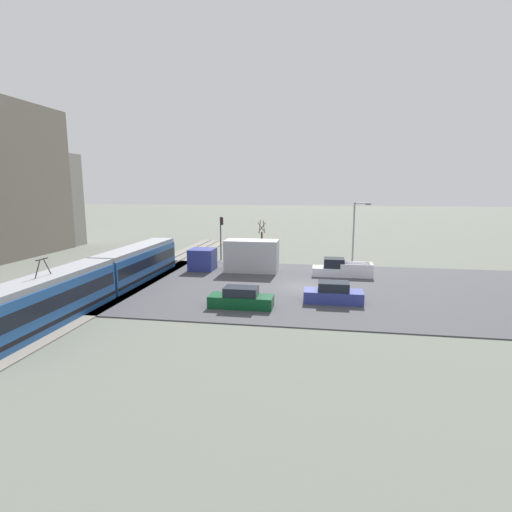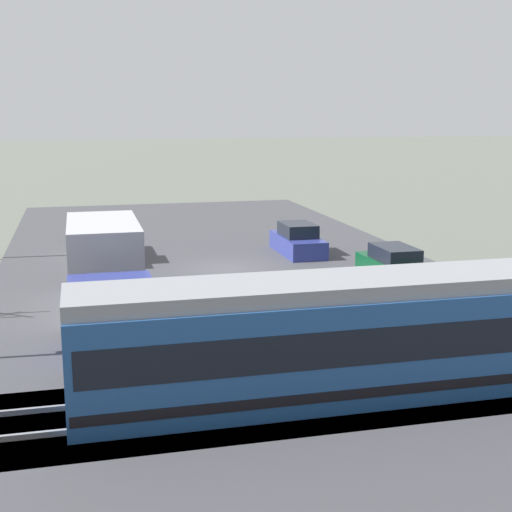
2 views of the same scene
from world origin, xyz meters
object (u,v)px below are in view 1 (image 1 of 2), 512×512
object	(u,v)px
light_rail_tram	(101,278)
pickup_truck	(341,269)
street_tree	(262,241)
no_parking_sign	(278,249)
sedan_car_1	(241,299)
sedan_car_0	(333,294)
traffic_light_pole	(221,232)
street_lamp_near_crossing	(356,227)
box_truck	(240,257)

from	to	relation	value
light_rail_tram	pickup_truck	size ratio (longest dim) A/B	4.44
street_tree	no_parking_sign	size ratio (longest dim) A/B	2.34
street_tree	sedan_car_1	bearing A→B (deg)	-175.78
pickup_truck	sedan_car_0	bearing A→B (deg)	174.08
light_rail_tram	street_tree	xyz separation A→B (m)	(19.41, -10.15, 0.59)
traffic_light_pole	street_lamp_near_crossing	bearing A→B (deg)	-81.83
street_lamp_near_crossing	light_rail_tram	bearing A→B (deg)	133.25
light_rail_tram	sedan_car_0	distance (m)	18.49
sedan_car_1	traffic_light_pole	size ratio (longest dim) A/B	0.90
pickup_truck	traffic_light_pole	bearing A→B (deg)	64.17
box_truck	traffic_light_pole	size ratio (longest dim) A/B	1.78
light_rail_tram	sedan_car_0	bearing A→B (deg)	-85.41
traffic_light_pole	street_tree	bearing A→B (deg)	-71.81
pickup_truck	sedan_car_1	size ratio (longest dim) A/B	1.24
light_rail_tram	street_tree	distance (m)	21.92
sedan_car_0	box_truck	bearing A→B (deg)	42.80
pickup_truck	traffic_light_pole	world-z (taller)	traffic_light_pole
box_truck	sedan_car_0	world-z (taller)	box_truck
sedan_car_1	street_tree	bearing A→B (deg)	-175.78
box_truck	traffic_light_pole	world-z (taller)	traffic_light_pole
traffic_light_pole	sedan_car_1	bearing A→B (deg)	-161.60
light_rail_tram	no_parking_sign	size ratio (longest dim) A/B	12.52
box_truck	street_lamp_near_crossing	world-z (taller)	street_lamp_near_crossing
pickup_truck	street_tree	xyz separation A→B (m)	(8.33, 9.25, 1.47)
box_truck	street_lamp_near_crossing	xyz separation A→B (m)	(8.45, -12.48, 2.51)
traffic_light_pole	no_parking_sign	distance (m)	7.28
no_parking_sign	light_rail_tram	bearing A→B (deg)	147.93
street_tree	street_lamp_near_crossing	bearing A→B (deg)	-86.23
street_lamp_near_crossing	no_parking_sign	size ratio (longest dim) A/B	3.38
pickup_truck	no_parking_sign	bearing A→B (deg)	40.79
sedan_car_0	street_lamp_near_crossing	bearing A→B (deg)	-9.16
sedan_car_0	street_lamp_near_crossing	xyz separation A→B (m)	(18.68, -3.01, 3.38)
box_truck	traffic_light_pole	distance (m)	7.32
traffic_light_pole	street_lamp_near_crossing	world-z (taller)	street_lamp_near_crossing
sedan_car_0	no_parking_sign	size ratio (longest dim) A/B	2.15
light_rail_tram	sedan_car_0	world-z (taller)	light_rail_tram
sedan_car_1	light_rail_tram	bearing A→B (deg)	-94.29
street_tree	no_parking_sign	world-z (taller)	street_tree
pickup_truck	sedan_car_0	size ratio (longest dim) A/B	1.31
street_lamp_near_crossing	sedan_car_0	bearing A→B (deg)	170.84
light_rail_tram	traffic_light_pole	bearing A→B (deg)	-16.88
box_truck	street_tree	size ratio (longest dim) A/B	1.93
sedan_car_1	traffic_light_pole	world-z (taller)	traffic_light_pole
box_truck	sedan_car_0	bearing A→B (deg)	-137.20
sedan_car_0	traffic_light_pole	distance (m)	21.08
street_lamp_near_crossing	pickup_truck	bearing A→B (deg)	167.47
box_truck	sedan_car_0	size ratio (longest dim) A/B	2.10
light_rail_tram	street_lamp_near_crossing	bearing A→B (deg)	-46.75
pickup_truck	street_tree	distance (m)	12.54
sedan_car_0	sedan_car_1	world-z (taller)	sedan_car_0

